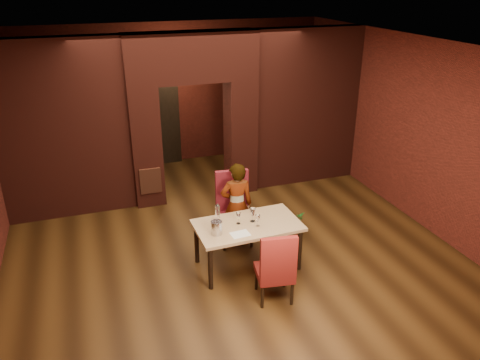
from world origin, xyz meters
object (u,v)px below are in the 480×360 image
at_px(chair_near, 275,264).
at_px(wine_glass_b, 253,215).
at_px(wine_bucket, 217,228).
at_px(potted_plant, 292,222).
at_px(dining_table, 248,245).
at_px(chair_far, 235,210).
at_px(person_seated, 237,205).
at_px(water_bottle, 218,213).
at_px(wine_glass_c, 258,221).
at_px(wine_glass_a, 238,218).

relative_size(chair_near, wine_glass_b, 4.86).
distance_m(wine_bucket, potted_plant, 1.89).
height_order(dining_table, chair_near, chair_near).
relative_size(chair_far, person_seated, 0.83).
bearing_deg(potted_plant, person_seated, -178.45).
height_order(person_seated, potted_plant, person_seated).
distance_m(chair_near, water_bottle, 1.20).
xyz_separation_m(chair_near, water_bottle, (-0.49, 1.04, 0.34)).
bearing_deg(wine_glass_c, wine_glass_b, 98.27).
bearing_deg(dining_table, chair_near, -85.75).
bearing_deg(wine_bucket, water_bottle, 70.60).
distance_m(wine_glass_b, water_bottle, 0.52).
bearing_deg(wine_bucket, chair_near, -49.99).
bearing_deg(chair_far, person_seated, -78.61).
bearing_deg(person_seated, wine_bucket, 60.22).
relative_size(chair_far, wine_glass_a, 6.62).
height_order(wine_glass_c, potted_plant, wine_glass_c).
distance_m(chair_near, wine_glass_b, 0.94).
distance_m(dining_table, potted_plant, 1.28).
bearing_deg(wine_bucket, wine_glass_c, 1.65).
xyz_separation_m(person_seated, wine_glass_b, (0.05, -0.61, 0.12)).
height_order(person_seated, wine_glass_b, person_seated).
distance_m(dining_table, wine_glass_a, 0.48).
bearing_deg(water_bottle, wine_glass_a, -27.88).
relative_size(person_seated, water_bottle, 4.86).
relative_size(dining_table, chair_far, 1.30).
distance_m(dining_table, wine_bucket, 0.71).
bearing_deg(chair_far, wine_bucket, -116.67).
bearing_deg(person_seated, wine_glass_a, 79.88).
relative_size(dining_table, person_seated, 1.08).
relative_size(chair_far, chair_near, 1.12).
xyz_separation_m(wine_glass_a, wine_bucket, (-0.39, -0.18, 0.01)).
distance_m(chair_far, chair_near, 1.58).
xyz_separation_m(chair_far, potted_plant, (1.03, -0.05, -0.39)).
xyz_separation_m(chair_near, potted_plant, (0.99, 1.52, -0.33)).
distance_m(wine_glass_c, wine_bucket, 0.64).
bearing_deg(wine_glass_b, chair_near, -90.89).
bearing_deg(chair_near, water_bottle, -55.35).
relative_size(chair_near, wine_bucket, 5.35).
bearing_deg(wine_bucket, chair_far, 56.85).
distance_m(chair_far, wine_bucket, 1.05).
bearing_deg(wine_glass_c, person_seated, 95.25).
relative_size(dining_table, wine_bucket, 7.78).
bearing_deg(chair_far, dining_table, -86.84).
relative_size(dining_table, wine_glass_b, 7.07).
xyz_separation_m(person_seated, water_bottle, (-0.45, -0.45, 0.16)).
relative_size(chair_far, water_bottle, 4.05).
bearing_deg(wine_glass_b, wine_glass_c, -81.73).
xyz_separation_m(person_seated, wine_glass_c, (0.07, -0.76, 0.10)).
bearing_deg(wine_glass_a, wine_glass_c, -33.24).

